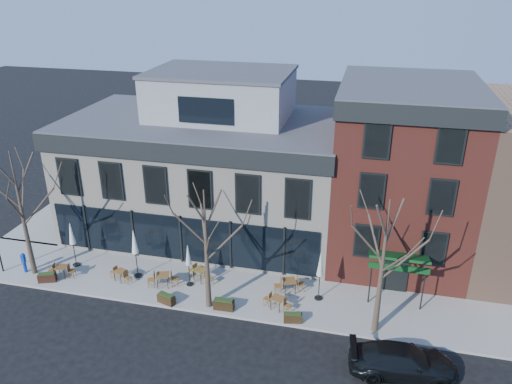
% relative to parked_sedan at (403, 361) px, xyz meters
% --- Properties ---
extents(ground, '(120.00, 120.00, 0.00)m').
position_rel_parked_sedan_xyz_m(ground, '(-13.28, 6.54, -0.72)').
color(ground, black).
rests_on(ground, ground).
extents(sidewalk_front, '(33.50, 4.70, 0.15)m').
position_rel_parked_sedan_xyz_m(sidewalk_front, '(-10.03, 4.39, -0.64)').
color(sidewalk_front, gray).
rests_on(sidewalk_front, ground).
extents(sidewalk_side, '(4.50, 12.00, 0.15)m').
position_rel_parked_sedan_xyz_m(sidewalk_side, '(-24.53, 12.54, -0.64)').
color(sidewalk_side, gray).
rests_on(sidewalk_side, ground).
extents(corner_building, '(18.39, 10.39, 11.10)m').
position_rel_parked_sedan_xyz_m(corner_building, '(-13.21, 11.61, 4.01)').
color(corner_building, beige).
rests_on(corner_building, ground).
extents(red_brick_building, '(8.20, 11.78, 11.18)m').
position_rel_parked_sedan_xyz_m(red_brick_building, '(-0.28, 11.52, 4.92)').
color(red_brick_building, maroon).
rests_on(red_brick_building, ground).
extents(tree_corner, '(3.93, 3.98, 7.92)m').
position_rel_parked_sedan_xyz_m(tree_corner, '(-21.77, 3.34, 3.53)').
color(tree_corner, '#382B21').
rests_on(tree_corner, sidewalk_front).
extents(tree_mid, '(3.50, 3.55, 7.04)m').
position_rel_parked_sedan_xyz_m(tree_mid, '(-10.27, 2.64, 3.08)').
color(tree_mid, '#382B21').
rests_on(tree_mid, sidewalk_front).
extents(tree_right, '(3.72, 3.77, 7.48)m').
position_rel_parked_sedan_xyz_m(tree_right, '(-1.27, 2.64, 3.30)').
color(tree_right, '#382B21').
rests_on(tree_right, sidewalk_front).
extents(parked_sedan, '(5.12, 2.54, 1.43)m').
position_rel_parked_sedan_xyz_m(parked_sedan, '(0.00, 0.00, 0.00)').
color(parked_sedan, black).
rests_on(parked_sedan, ground).
extents(call_box, '(0.27, 0.27, 1.35)m').
position_rel_parked_sedan_xyz_m(call_box, '(-22.35, 3.29, 0.15)').
color(call_box, '#0D35B3').
rests_on(call_box, sidewalk_front).
extents(cafe_set_0, '(1.72, 0.77, 0.88)m').
position_rel_parked_sedan_xyz_m(cafe_set_0, '(-19.83, 3.32, -0.11)').
color(cafe_set_0, brown).
rests_on(cafe_set_0, sidewalk_front).
extents(cafe_set_1, '(1.59, 0.88, 0.82)m').
position_rel_parked_sedan_xyz_m(cafe_set_1, '(-16.19, 3.80, -0.15)').
color(cafe_set_1, brown).
rests_on(cafe_set_1, sidewalk_front).
extents(cafe_set_2, '(1.88, 0.98, 0.97)m').
position_rel_parked_sedan_xyz_m(cafe_set_2, '(-13.48, 3.83, -0.07)').
color(cafe_set_2, brown).
rests_on(cafe_set_2, sidewalk_front).
extents(cafe_set_3, '(1.83, 1.18, 0.96)m').
position_rel_parked_sedan_xyz_m(cafe_set_3, '(-11.52, 4.89, -0.07)').
color(cafe_set_3, brown).
rests_on(cafe_set_3, sidewalk_front).
extents(cafe_set_4, '(1.70, 0.86, 0.87)m').
position_rel_parked_sedan_xyz_m(cafe_set_4, '(-6.54, 3.26, -0.12)').
color(cafe_set_4, brown).
rests_on(cafe_set_4, sidewalk_front).
extents(cafe_set_5, '(1.84, 1.07, 0.95)m').
position_rel_parked_sedan_xyz_m(cafe_set_5, '(-6.16, 4.97, -0.08)').
color(cafe_set_5, brown).
rests_on(cafe_set_5, sidewalk_front).
extents(umbrella_0, '(0.47, 0.47, 2.96)m').
position_rel_parked_sedan_xyz_m(umbrella_0, '(-19.73, 4.70, 1.52)').
color(umbrella_0, black).
rests_on(umbrella_0, sidewalk_front).
extents(umbrella_1, '(0.50, 0.50, 3.12)m').
position_rel_parked_sedan_xyz_m(umbrella_1, '(-15.40, 4.45, 1.64)').
color(umbrella_1, black).
rests_on(umbrella_1, sidewalk_front).
extents(umbrella_2, '(0.43, 0.43, 2.66)m').
position_rel_parked_sedan_xyz_m(umbrella_2, '(-12.01, 4.31, 1.31)').
color(umbrella_2, black).
rests_on(umbrella_2, sidewalk_front).
extents(umbrella_4, '(0.48, 0.48, 2.98)m').
position_rel_parked_sedan_xyz_m(umbrella_4, '(-4.43, 4.69, 1.54)').
color(umbrella_4, black).
rests_on(umbrella_4, sidewalk_front).
extents(planter_0, '(1.10, 0.73, 0.57)m').
position_rel_parked_sedan_xyz_m(planter_0, '(-20.42, 2.69, -0.28)').
color(planter_0, black).
rests_on(planter_0, sidewalk_front).
extents(planter_1, '(1.10, 0.70, 0.57)m').
position_rel_parked_sedan_xyz_m(planter_1, '(-12.67, 2.34, -0.28)').
color(planter_1, '#312110').
rests_on(planter_1, sidewalk_front).
extents(planter_2, '(1.13, 0.47, 0.63)m').
position_rel_parked_sedan_xyz_m(planter_2, '(-9.38, 2.55, -0.25)').
color(planter_2, black).
rests_on(planter_2, sidewalk_front).
extents(planter_3, '(1.02, 0.56, 0.54)m').
position_rel_parked_sedan_xyz_m(planter_3, '(-5.52, 2.34, -0.30)').
color(planter_3, '#322210').
rests_on(planter_3, sidewalk_front).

